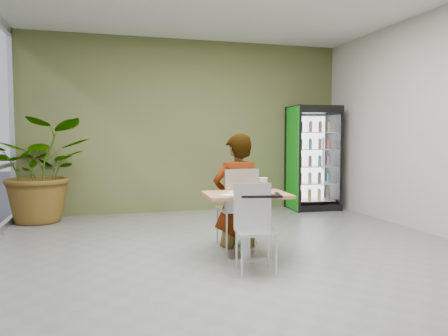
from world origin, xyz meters
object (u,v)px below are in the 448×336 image
at_px(chair_far, 239,201).
at_px(potted_plant, 42,170).
at_px(dining_table, 246,212).
at_px(chair_near, 254,220).
at_px(seated_woman, 237,202).
at_px(beverage_fridge, 314,158).
at_px(soda_cup, 263,185).
at_px(cafeteria_tray, 260,195).

xyz_separation_m(chair_far, potted_plant, (-2.61, 2.48, 0.27)).
height_order(dining_table, chair_near, chair_near).
bearing_deg(seated_woman, beverage_fridge, -137.06).
relative_size(dining_table, soda_cup, 5.71).
height_order(dining_table, beverage_fridge, beverage_fridge).
bearing_deg(soda_cup, chair_far, 108.33).
xyz_separation_m(dining_table, cafeteria_tray, (0.06, -0.29, 0.23)).
bearing_deg(beverage_fridge, soda_cup, -121.46).
relative_size(chair_far, seated_woman, 0.58).
bearing_deg(soda_cup, seated_woman, 107.10).
distance_m(chair_far, seated_woman, 0.06).
bearing_deg(soda_cup, chair_near, -119.84).
bearing_deg(seated_woman, chair_far, 92.98).
distance_m(chair_near, soda_cup, 0.66).
xyz_separation_m(dining_table, beverage_fridge, (2.35, 2.93, 0.46)).
bearing_deg(chair_far, potted_plant, -46.87).
relative_size(soda_cup, potted_plant, 0.10).
bearing_deg(seated_woman, chair_near, 79.28).
height_order(cafeteria_tray, potted_plant, potted_plant).
xyz_separation_m(dining_table, seated_woman, (0.05, 0.53, 0.03)).
height_order(seated_woman, beverage_fridge, beverage_fridge).
xyz_separation_m(dining_table, chair_near, (-0.08, -0.49, -0.01)).
bearing_deg(chair_near, cafeteria_tray, 63.30).
distance_m(chair_near, potted_plant, 4.25).
height_order(seated_woman, cafeteria_tray, seated_woman).
relative_size(chair_far, chair_near, 1.10).
distance_m(chair_far, cafeteria_tray, 0.78).
bearing_deg(chair_far, seated_woman, -87.02).
bearing_deg(beverage_fridge, dining_table, -123.89).
bearing_deg(dining_table, cafeteria_tray, -77.83).
bearing_deg(chair_near, beverage_fridge, 63.11).
relative_size(dining_table, potted_plant, 0.58).
bearing_deg(seated_woman, cafeteria_tray, 87.29).
relative_size(chair_near, seated_woman, 0.52).
bearing_deg(dining_table, beverage_fridge, 51.26).
height_order(chair_far, chair_near, chair_far).
bearing_deg(chair_near, potted_plant, 134.13).
height_order(chair_far, beverage_fridge, beverage_fridge).
distance_m(beverage_fridge, potted_plant, 4.90).
bearing_deg(cafeteria_tray, potted_plant, 128.79).
height_order(chair_near, cafeteria_tray, chair_near).
distance_m(dining_table, cafeteria_tray, 0.37).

